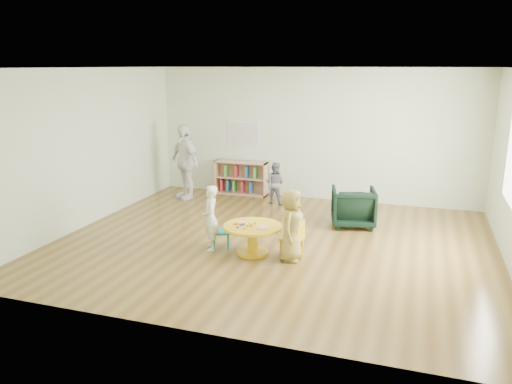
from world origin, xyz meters
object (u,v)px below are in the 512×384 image
kid_chair_left (219,231)px  toddler (275,183)px  bookshelf (241,178)px  adult_caretaker (185,162)px  armchair (353,207)px  child_left (211,218)px  kid_chair_right (294,238)px  child_right (291,225)px  activity_table (253,234)px

kid_chair_left → toddler: (0.12, 2.80, 0.17)m
kid_chair_left → bookshelf: (-0.84, 3.34, 0.09)m
toddler → adult_caretaker: adult_caretaker is taller
armchair → child_left: child_left is taller
kid_chair_right → child_left: 1.35m
child_left → adult_caretaker: 3.27m
kid_chair_right → child_left: child_left is taller
bookshelf → child_right: child_right is taller
child_right → adult_caretaker: adult_caretaker is taller
kid_chair_left → child_right: child_right is taller
bookshelf → child_left: child_left is taller
activity_table → bookshelf: bookshelf is taller
armchair → child_right: size_ratio=0.71×
activity_table → toddler: (-0.48, 2.88, 0.13)m
bookshelf → child_left: bearing=-77.7°
child_right → adult_caretaker: bearing=49.9°
child_left → activity_table: bearing=68.8°
kid_chair_right → bookshelf: bearing=41.7°
bookshelf → activity_table: bearing=-67.2°
child_left → bookshelf: bearing=167.5°
child_left → adult_caretaker: size_ratio=0.64×
kid_chair_left → kid_chair_right: (1.25, -0.03, 0.03)m
kid_chair_right → toddler: toddler is taller
activity_table → toddler: toddler is taller
kid_chair_left → child_right: bearing=59.0°
armchair → adult_caretaker: bearing=-24.9°
child_right → toddler: bearing=22.3°
toddler → bookshelf: bearing=-22.6°
activity_table → kid_chair_left: bearing=172.3°
activity_table → armchair: size_ratio=1.17×
child_right → toddler: child_right is taller
armchair → toddler: size_ratio=0.87×
toddler → activity_table: bearing=106.7°
kid_chair_right → toddler: 3.04m
bookshelf → child_left: size_ratio=1.16×
bookshelf → kid_chair_right: bearing=-58.2°
adult_caretaker → child_left: bearing=-25.1°
toddler → child_left: bearing=93.3°
activity_table → kid_chair_left: kid_chair_left is taller
activity_table → child_left: (-0.68, -0.04, 0.20)m
activity_table → adult_caretaker: (-2.46, 2.68, 0.50)m
activity_table → kid_chair_right: 0.65m
kid_chair_left → bookshelf: 3.45m
child_left → kid_chair_left: bearing=122.8°
kid_chair_left → toddler: 2.80m
kid_chair_right → activity_table: bearing=104.7°
armchair → toddler: bearing=-42.3°
bookshelf → child_right: (2.07, -3.50, 0.18)m
kid_chair_right → toddler: (-1.13, 2.82, 0.14)m
kid_chair_left → child_left: size_ratio=0.50×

